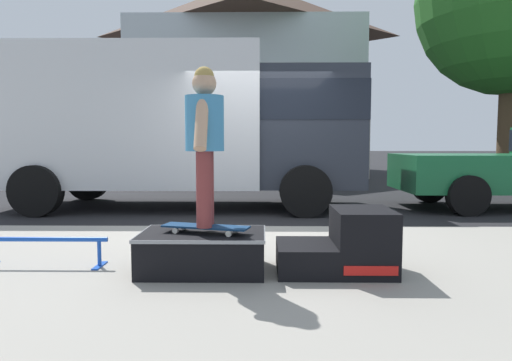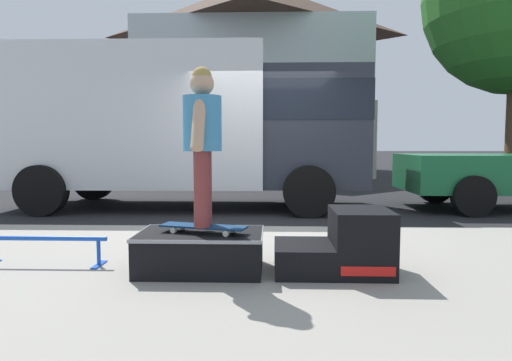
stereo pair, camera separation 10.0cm
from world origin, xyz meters
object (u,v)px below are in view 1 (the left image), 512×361
skateboard (206,227)px  grind_rail (43,245)px  skater_kid (205,133)px  kicker_ramp (345,246)px  skate_box (203,250)px  box_truck (182,122)px

skateboard → grind_rail: bearing=173.0°
grind_rail → skater_kid: (1.55, -0.19, 1.04)m
kicker_ramp → skate_box: bearing=180.0°
kicker_ramp → skateboard: (-1.24, -0.05, 0.18)m
skater_kid → box_truck: (-1.07, 4.98, 0.34)m
grind_rail → skater_kid: size_ratio=0.87×
grind_rail → skateboard: (1.55, -0.19, 0.21)m
kicker_ramp → skateboard: 1.26m
skater_kid → skate_box: bearing=122.7°
kicker_ramp → skater_kid: skater_kid is taller
kicker_ramp → skateboard: kicker_ramp is taller
skateboard → box_truck: size_ratio=0.12×
skate_box → skater_kid: bearing=-57.3°
skateboard → skater_kid: skater_kid is taller
skateboard → skate_box: bearing=122.7°
kicker_ramp → skater_kid: size_ratio=0.74×
skater_kid → kicker_ramp: bearing=2.2°
skate_box → box_truck: size_ratio=0.16×
skate_box → kicker_ramp: kicker_ramp is taller
skate_box → skateboard: skateboard is taller
kicker_ramp → skateboard: bearing=-177.8°
box_truck → skateboard: bearing=-77.8°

